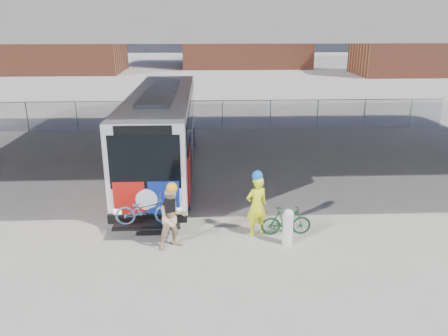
{
  "coord_description": "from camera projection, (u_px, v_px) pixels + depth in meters",
  "views": [
    {
      "loc": [
        -0.1,
        -14.84,
        6.54
      ],
      "look_at": [
        0.55,
        -0.33,
        1.6
      ],
      "focal_mm": 35.0,
      "sensor_mm": 36.0,
      "label": 1
    }
  ],
  "objects": [
    {
      "name": "bollard",
      "position": [
        288.0,
        226.0,
        13.21
      ],
      "size": [
        0.31,
        0.31,
        1.18
      ],
      "color": "silver",
      "rests_on": "ground"
    },
    {
      "name": "bus",
      "position": [
        162.0,
        125.0,
        19.35
      ],
      "size": [
        2.67,
        12.92,
        3.69
      ],
      "color": "silver",
      "rests_on": "ground"
    },
    {
      "name": "chainlink_fence",
      "position": [
        206.0,
        107.0,
        27.04
      ],
      "size": [
        30.0,
        0.06,
        30.0
      ],
      "color": "gray",
      "rests_on": "ground"
    },
    {
      "name": "cyclist_tan",
      "position": [
        173.0,
        218.0,
        12.9
      ],
      "size": [
        1.15,
        1.05,
        2.1
      ],
      "rotation": [
        0.0,
        0.0,
        0.43
      ],
      "color": "#DDB88E",
      "rests_on": "ground"
    },
    {
      "name": "cyclist_hivis",
      "position": [
        257.0,
        204.0,
        13.7
      ],
      "size": [
        0.84,
        0.7,
        2.17
      ],
      "rotation": [
        0.0,
        0.0,
        3.51
      ],
      "color": "#EAF519",
      "rests_on": "ground"
    },
    {
      "name": "brick_buildings",
      "position": [
        213.0,
        29.0,
        60.08
      ],
      "size": [
        54.0,
        22.0,
        12.0
      ],
      "color": "brown",
      "rests_on": "ground"
    },
    {
      "name": "bike_parked",
      "position": [
        286.0,
        221.0,
        13.87
      ],
      "size": [
        1.61,
        0.48,
        0.96
      ],
      "primitive_type": "imported",
      "rotation": [
        0.0,
        0.0,
        1.59
      ],
      "color": "#154224",
      "rests_on": "ground"
    },
    {
      "name": "overpass",
      "position": [
        206.0,
        20.0,
        17.83
      ],
      "size": [
        40.0,
        16.0,
        7.95
      ],
      "color": "#605E59",
      "rests_on": "ground"
    },
    {
      "name": "ground",
      "position": [
        209.0,
        206.0,
        16.15
      ],
      "size": [
        160.0,
        160.0,
        0.0
      ],
      "primitive_type": "plane",
      "color": "#9E9991",
      "rests_on": "ground"
    }
  ]
}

